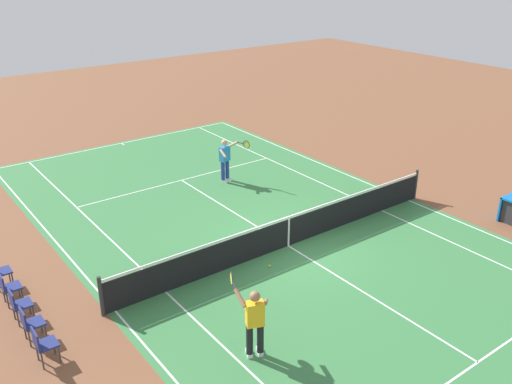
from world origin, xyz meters
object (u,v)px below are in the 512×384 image
tennis_player_near (226,158)px  spectator_chair_3 (8,286)px  tennis_ball (270,266)px  spectator_chair_1 (30,322)px  tennis_net (288,231)px  spectator_chair_2 (18,303)px  spectator_chair_0 (42,343)px  tennis_player_far (254,319)px

tennis_player_near → spectator_chair_3: tennis_player_near is taller
tennis_ball → spectator_chair_1: 6.32m
tennis_ball → spectator_chair_1: (0.66, 6.27, 0.49)m
tennis_net → tennis_player_near: tennis_player_near is taller
spectator_chair_2 → spectator_chair_3: bearing=0.0°
spectator_chair_0 → spectator_chair_3: bearing=0.0°
tennis_player_far → spectator_chair_2: (4.26, 3.75, -0.41)m
tennis_player_far → tennis_ball: size_ratio=25.71×
tennis_net → spectator_chair_3: tennis_net is taller
tennis_player_near → spectator_chair_1: bearing=121.1°
tennis_ball → tennis_net: bearing=-62.0°
tennis_player_far → tennis_ball: 3.80m
tennis_player_near → tennis_player_far: size_ratio=1.00×
tennis_player_far → spectator_chair_3: bearing=36.0°
tennis_player_far → spectator_chair_1: bearing=48.2°
tennis_net → spectator_chair_3: (1.83, 7.46, 0.03)m
spectator_chair_1 → spectator_chair_3: bearing=0.0°
spectator_chair_3 → tennis_player_far: bearing=-144.0°
spectator_chair_0 → spectator_chair_2: bearing=0.0°
spectator_chair_1 → spectator_chair_2: same height
tennis_player_near → spectator_chair_0: 10.77m
spectator_chair_0 → spectator_chair_2: (1.81, 0.00, 0.00)m
tennis_player_near → spectator_chair_0: bearing=125.2°
spectator_chair_0 → spectator_chair_3: same height
spectator_chair_2 → tennis_ball: bearing=-104.0°
tennis_player_near → spectator_chair_2: size_ratio=1.93×
spectator_chair_1 → spectator_chair_0: bearing=180.0°
tennis_ball → spectator_chair_0: (-0.25, 6.27, 0.49)m
tennis_player_near → spectator_chair_1: (-5.30, 8.80, -0.41)m
tennis_player_far → spectator_chair_0: tennis_player_far is taller
tennis_player_near → spectator_chair_3: 9.47m
tennis_ball → spectator_chair_3: 6.76m
tennis_net → spectator_chair_2: tennis_net is taller
spectator_chair_0 → spectator_chair_2: same height
tennis_player_far → tennis_ball: (2.69, -2.52, -0.90)m
tennis_player_near → spectator_chair_0: (-6.20, 8.80, -0.41)m
spectator_chair_1 → spectator_chair_2: 0.90m
spectator_chair_2 → tennis_player_near: bearing=-63.5°
tennis_ball → spectator_chair_3: spectator_chair_3 is taller
tennis_net → tennis_ball: (-0.63, 1.19, -0.46)m
tennis_net → tennis_player_far: bearing=131.9°
tennis_player_far → spectator_chair_3: tennis_player_far is taller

